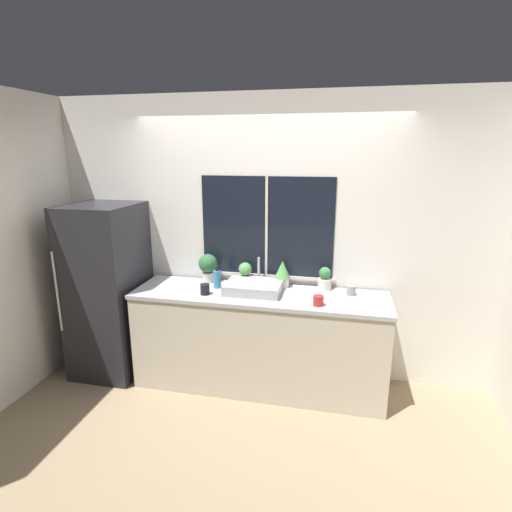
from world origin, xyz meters
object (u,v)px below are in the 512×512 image
(potted_plant_center_right, at_px, (282,273))
(mug_red, at_px, (318,301))
(potted_plant_center_left, at_px, (245,273))
(potted_plant_far_right, at_px, (325,279))
(potted_plant_far_left, at_px, (208,265))
(soap_bottle, at_px, (217,279))
(refrigerator, at_px, (108,290))
(mug_grey, at_px, (351,290))
(mug_black, at_px, (205,289))
(sink, at_px, (254,287))

(potted_plant_center_right, bearing_deg, mug_red, -48.39)
(potted_plant_center_left, relative_size, potted_plant_far_right, 0.99)
(potted_plant_far_left, distance_m, soap_bottle, 0.23)
(potted_plant_center_left, bearing_deg, potted_plant_center_right, 0.00)
(mug_red, bearing_deg, potted_plant_center_right, 131.61)
(refrigerator, distance_m, potted_plant_center_right, 1.73)
(potted_plant_center_right, relative_size, mug_grey, 2.91)
(potted_plant_center_right, bearing_deg, potted_plant_center_left, 180.00)
(potted_plant_far_left, xyz_separation_m, mug_grey, (1.38, -0.09, -0.12))
(potted_plant_center_left, xyz_separation_m, potted_plant_center_right, (0.36, 0.00, 0.03))
(potted_plant_center_right, relative_size, potted_plant_far_right, 1.16)
(potted_plant_far_left, bearing_deg, potted_plant_far_right, 0.00)
(potted_plant_center_left, relative_size, soap_bottle, 1.00)
(refrigerator, relative_size, soap_bottle, 7.92)
(potted_plant_far_right, height_order, mug_red, potted_plant_far_right)
(refrigerator, height_order, potted_plant_center_right, refrigerator)
(mug_red, bearing_deg, mug_grey, 49.59)
(potted_plant_far_left, xyz_separation_m, potted_plant_center_right, (0.74, 0.00, -0.03))
(refrigerator, height_order, soap_bottle, refrigerator)
(soap_bottle, bearing_deg, mug_black, -104.76)
(sink, bearing_deg, potted_plant_far_right, 17.25)
(mug_black, bearing_deg, soap_bottle, 75.24)
(potted_plant_far_left, bearing_deg, mug_grey, -3.94)
(sink, distance_m, potted_plant_center_left, 0.24)
(mug_red, bearing_deg, sink, 160.19)
(potted_plant_far_left, relative_size, potted_plant_center_right, 1.10)
(refrigerator, xyz_separation_m, mug_red, (2.07, -0.17, 0.12))
(refrigerator, distance_m, potted_plant_far_right, 2.12)
(sink, distance_m, mug_grey, 0.88)
(soap_bottle, height_order, mug_red, soap_bottle)
(mug_black, bearing_deg, potted_plant_center_right, 29.05)
(potted_plant_far_right, distance_m, mug_black, 1.11)
(mug_grey, bearing_deg, potted_plant_center_right, 171.53)
(refrigerator, bearing_deg, mug_black, -6.39)
(sink, height_order, mug_grey, sink)
(potted_plant_center_right, distance_m, mug_black, 0.75)
(potted_plant_far_left, distance_m, mug_red, 1.19)
(mug_grey, bearing_deg, potted_plant_far_right, 158.55)
(mug_grey, bearing_deg, sink, -173.39)
(potted_plant_far_left, xyz_separation_m, potted_plant_center_left, (0.38, 0.00, -0.05))
(potted_plant_far_left, relative_size, soap_bottle, 1.29)
(potted_plant_far_left, bearing_deg, potted_plant_center_left, 0.00)
(potted_plant_center_right, xyz_separation_m, soap_bottle, (-0.60, -0.16, -0.05))
(mug_grey, distance_m, mug_red, 0.42)
(potted_plant_center_right, relative_size, mug_red, 2.92)
(potted_plant_far_left, bearing_deg, soap_bottle, -48.59)
(potted_plant_far_right, bearing_deg, potted_plant_center_left, 180.00)
(sink, bearing_deg, mug_black, -158.33)
(mug_black, bearing_deg, mug_grey, 11.65)
(sink, xyz_separation_m, potted_plant_far_left, (-0.50, 0.20, 0.12))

